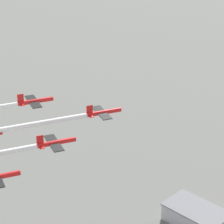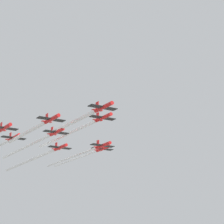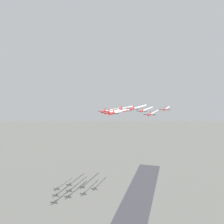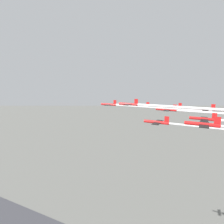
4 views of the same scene
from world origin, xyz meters
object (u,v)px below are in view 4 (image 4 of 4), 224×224
Objects in this scene: jet_1 at (129,104)px; jet_8 at (204,109)px; jet_2 at (142,106)px; jet_5 at (173,107)px; jet_4 at (167,110)px; jet_0 at (109,104)px; jet_6 at (203,124)px; jet_7 at (204,119)px; jet_3 at (157,122)px.

jet_1 is 1.00× the size of jet_8.
jet_2 is 19.24m from jet_5.
jet_0 is at bearing 90.00° from jet_4.
jet_6 reaches higher than jet_5.
jet_7 is (-28.54, -41.88, -2.07)m from jet_0.
jet_1 is 1.00× the size of jet_5.
jet_6 is at bearing -150.46° from jet_4.
jet_8 reaches higher than jet_4.
jet_1 is 19.80m from jet_2.
jet_6 is 19.59m from jet_7.
jet_2 is at bearing 0.00° from jet_1.
jet_2 is 1.00× the size of jet_5.
jet_2 is 33.69m from jet_3.
jet_8 is (4.88, -38.16, -2.76)m from jet_1.
jet_7 is at bearing -120.47° from jet_4.
jet_2 is 1.00× the size of jet_8.
jet_4 is at bearing 59.53° from jet_7.
jet_5 is (20.37, -26.75, -3.99)m from jet_1.
jet_8 is at bearing -120.47° from jet_5.
jet_1 is 1.00× the size of jet_3.
jet_7 is at bearing -101.09° from jet_0.
jet_5 is at bearing 59.53° from jet_8.
jet_5 is 33.63m from jet_7.
jet_2 reaches higher than jet_7.
jet_4 is 19.28m from jet_7.
jet_1 is 19.45m from jet_4.
jet_3 is 1.00× the size of jet_4.
jet_7 is 1.00× the size of jet_8.
jet_2 reaches higher than jet_3.
jet_6 is (-15.49, -11.40, 3.03)m from jet_3.
jet_7 is (-33.42, -3.73, -0.22)m from jet_5.
jet_7 is (-13.05, -30.48, -4.21)m from jet_1.
jet_3 is at bearing -120.47° from jet_0.
jet_8 reaches higher than jet_5.
jet_5 reaches higher than jet_7.
jet_5 is 1.00× the size of jet_8.
jet_6 is at bearing -120.47° from jet_1.
jet_1 is at bearing -120.47° from jet_0.
jet_3 is at bearing 150.46° from jet_8.
jet_7 is at bearing 0.00° from jet_6.
jet_8 is (-13.05, -30.48, 0.65)m from jet_2.
jet_0 is 1.00× the size of jet_8.
jet_6 reaches higher than jet_2.
jet_3 is 39.03m from jet_5.
jet_1 is 1.00× the size of jet_6.
jet_4 is 19.23m from jet_8.
jet_3 is at bearing 59.53° from jet_6.
jet_1 reaches higher than jet_0.
jet_5 is at bearing -0.00° from jet_3.
jet_7 is at bearing -90.00° from jet_1.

